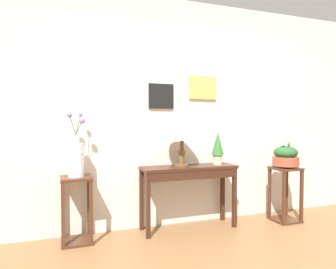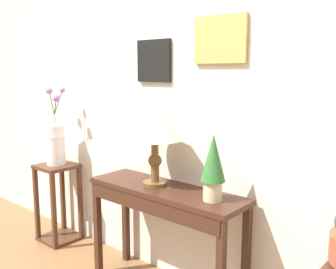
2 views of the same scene
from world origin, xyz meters
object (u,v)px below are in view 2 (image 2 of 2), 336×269
flower_vase_tall_left (55,140)px  console_table (163,206)px  pedestal_stand_left (58,202)px  table_lamp (155,124)px  potted_plant_on_console (213,164)px

flower_vase_tall_left → console_table: bearing=-1.4°
flower_vase_tall_left → pedestal_stand_left: bearing=-164.0°
console_table → table_lamp: (-0.09, 0.02, 0.55)m
console_table → pedestal_stand_left: console_table is taller
potted_plant_on_console → pedestal_stand_left: bearing=179.5°
table_lamp → potted_plant_on_console: size_ratio=1.39×
pedestal_stand_left → potted_plant_on_console: bearing=-0.5°
table_lamp → pedestal_stand_left: 1.46m
console_table → potted_plant_on_console: size_ratio=2.82×
console_table → table_lamp: 0.55m
pedestal_stand_left → flower_vase_tall_left: 0.58m
potted_plant_on_console → table_lamp: bearing=179.2°
potted_plant_on_console → pedestal_stand_left: potted_plant_on_console is taller
console_table → potted_plant_on_console: potted_plant_on_console is taller
console_table → potted_plant_on_console: 0.52m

